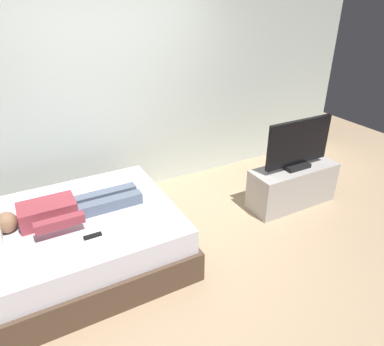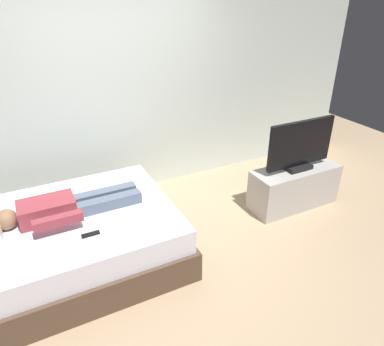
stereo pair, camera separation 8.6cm
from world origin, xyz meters
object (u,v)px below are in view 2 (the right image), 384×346
(person, at_px, (63,208))
(bed, at_px, (67,243))
(remote, at_px, (91,234))
(tv, at_px, (300,146))
(tv_stand, at_px, (294,187))

(person, bearing_deg, bed, -128.05)
(bed, distance_m, remote, 0.50)
(remote, bearing_deg, person, 110.47)
(person, bearing_deg, tv, -3.68)
(bed, distance_m, person, 0.36)
(person, xyz_separation_m, tv_stand, (2.61, -0.17, -0.37))
(bed, xyz_separation_m, remote, (0.18, -0.37, 0.29))
(bed, xyz_separation_m, tv, (2.64, -0.13, 0.52))
(bed, relative_size, tv_stand, 1.89)
(bed, height_order, person, person)
(bed, relative_size, tv, 2.36)
(bed, bearing_deg, person, 51.95)
(remote, bearing_deg, tv_stand, 5.50)
(tv, bearing_deg, tv_stand, 0.00)
(person, height_order, tv, tv)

